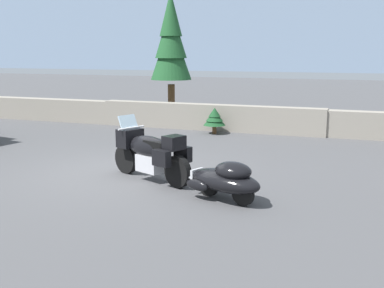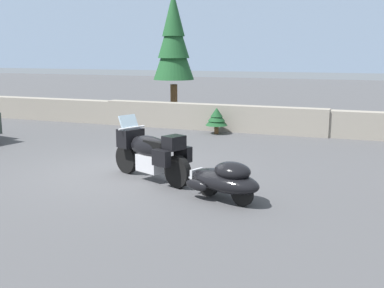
# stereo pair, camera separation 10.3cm
# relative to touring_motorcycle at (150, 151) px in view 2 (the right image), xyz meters

# --- Properties ---
(ground_plane) EXTENTS (80.00, 80.00, 0.00)m
(ground_plane) POSITION_rel_touring_motorcycle_xyz_m (-0.85, 0.37, -0.62)
(ground_plane) COLOR #4C4C4F
(stone_guard_wall) EXTENTS (24.00, 0.57, 0.91)m
(stone_guard_wall) POSITION_rel_touring_motorcycle_xyz_m (-1.02, 6.71, -0.18)
(stone_guard_wall) COLOR gray
(stone_guard_wall) RESTS_ON ground
(distant_ridgeline) EXTENTS (240.00, 80.00, 16.00)m
(distant_ridgeline) POSITION_rel_touring_motorcycle_xyz_m (-0.85, 96.70, 7.38)
(distant_ridgeline) COLOR #7F93AD
(distant_ridgeline) RESTS_ON ground
(touring_motorcycle) EXTENTS (2.17, 1.28, 1.33)m
(touring_motorcycle) POSITION_rel_touring_motorcycle_xyz_m (0.00, 0.00, 0.00)
(touring_motorcycle) COLOR black
(touring_motorcycle) RESTS_ON ground
(car_shaped_trailer) EXTENTS (2.16, 1.24, 0.76)m
(car_shaped_trailer) POSITION_rel_touring_motorcycle_xyz_m (1.91, -0.84, -0.21)
(car_shaped_trailer) COLOR black
(car_shaped_trailer) RESTS_ON ground
(pine_tree_tall) EXTENTS (1.59, 1.59, 5.01)m
(pine_tree_tall) POSITION_rel_touring_motorcycle_xyz_m (-2.96, 8.30, 2.51)
(pine_tree_tall) COLOR brown
(pine_tree_tall) RESTS_ON ground
(pine_sapling_near) EXTENTS (0.74, 0.74, 0.88)m
(pine_sapling_near) POSITION_rel_touring_motorcycle_xyz_m (-0.45, 6.00, -0.07)
(pine_sapling_near) COLOR brown
(pine_sapling_near) RESTS_ON ground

